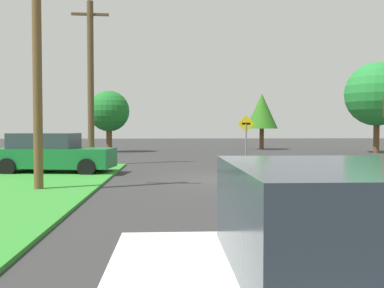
{
  "coord_description": "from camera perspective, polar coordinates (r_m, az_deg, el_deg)",
  "views": [
    {
      "loc": [
        -2.0,
        -15.56,
        1.83
      ],
      "look_at": [
        -0.95,
        4.83,
        1.08
      ],
      "focal_mm": 41.13,
      "sensor_mm": 36.0,
      "label": 1
    }
  ],
  "objects": [
    {
      "name": "oak_tree_left",
      "position": [
        33.83,
        -10.72,
        4.18
      ],
      "size": [
        3.08,
        3.08,
        4.64
      ],
      "color": "brown",
      "rests_on": "ground"
    },
    {
      "name": "direction_sign",
      "position": [
        23.54,
        7.02,
        1.43
      ],
      "size": [
        0.91,
        0.08,
        2.51
      ],
      "color": "slate",
      "rests_on": "ground"
    },
    {
      "name": "utility_pole_mid",
      "position": [
        22.31,
        -13.01,
        7.93
      ],
      "size": [
        1.8,
        0.31,
        8.01
      ],
      "color": "brown",
      "rests_on": "ground"
    },
    {
      "name": "oak_tree_right",
      "position": [
        34.62,
        22.87,
        5.96
      ],
      "size": [
        4.58,
        4.58,
        6.56
      ],
      "color": "brown",
      "rests_on": "ground"
    },
    {
      "name": "pine_tree_center",
      "position": [
        37.77,
        9.04,
        4.2
      ],
      "size": [
        2.69,
        2.69,
        4.73
      ],
      "color": "brown",
      "rests_on": "ground"
    },
    {
      "name": "utility_pole_near",
      "position": [
        13.46,
        -19.44,
        9.79
      ],
      "size": [
        1.8,
        0.33,
        7.01
      ],
      "color": "brown",
      "rests_on": "ground"
    },
    {
      "name": "parked_car_near_building",
      "position": [
        18.33,
        -17.62,
        -1.2
      ],
      "size": [
        4.73,
        2.42,
        1.62
      ],
      "rotation": [
        0.0,
        0.0,
        -0.12
      ],
      "color": "#196B33",
      "rests_on": "ground"
    },
    {
      "name": "lane_stripe_center",
      "position": [
        8.03,
        11.79,
        -11.06
      ],
      "size": [
        0.2,
        14.0,
        0.01
      ],
      "primitive_type": "cube",
      "color": "yellow",
      "rests_on": "ground"
    },
    {
      "name": "ground_plane",
      "position": [
        15.8,
        4.37,
        -4.55
      ],
      "size": [
        120.0,
        120.0,
        0.0
      ],
      "primitive_type": "plane",
      "color": "#303030"
    }
  ]
}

